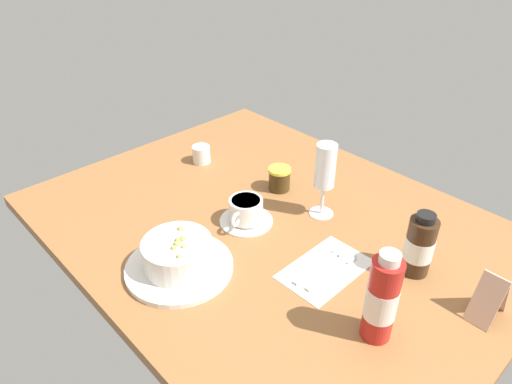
{
  "coord_description": "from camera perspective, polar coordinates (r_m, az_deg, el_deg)",
  "views": [
    {
      "loc": [
        61.94,
        -63.01,
        65.6
      ],
      "look_at": [
        -3.71,
        -0.93,
        7.17
      ],
      "focal_mm": 32.55,
      "sensor_mm": 36.0,
      "label": 1
    }
  ],
  "objects": [
    {
      "name": "menu_card",
      "position": [
        0.95,
        26.86,
        -11.32
      ],
      "size": [
        4.62,
        7.67,
        9.68
      ],
      "color": "tan",
      "rests_on": "ground_plane"
    },
    {
      "name": "ground_plane",
      "position": [
        1.11,
        1.67,
        -4.34
      ],
      "size": [
        110.0,
        84.0,
        3.0
      ],
      "primitive_type": "cube",
      "color": "brown"
    },
    {
      "name": "wine_glass",
      "position": [
        1.07,
        8.49,
        2.73
      ],
      "size": [
        5.87,
        5.87,
        18.68
      ],
      "color": "white",
      "rests_on": "ground_plane"
    },
    {
      "name": "coffee_cup",
      "position": [
        1.08,
        -1.26,
        -2.45
      ],
      "size": [
        12.62,
        12.78,
        6.21
      ],
      "color": "silver",
      "rests_on": "ground_plane"
    },
    {
      "name": "porridge_bowl",
      "position": [
        0.96,
        -9.54,
        -7.84
      ],
      "size": [
        22.22,
        22.22,
        7.99
      ],
      "color": "silver",
      "rests_on": "ground_plane"
    },
    {
      "name": "jam_jar",
      "position": [
        1.21,
        2.89,
        1.65
      ],
      "size": [
        5.85,
        5.85,
        6.18
      ],
      "color": "#3F2E13",
      "rests_on": "ground_plane"
    },
    {
      "name": "sauce_bottle_brown",
      "position": [
        0.98,
        19.42,
        -6.26
      ],
      "size": [
        5.8,
        5.8,
        14.24
      ],
      "color": "#382314",
      "rests_on": "ground_plane"
    },
    {
      "name": "cutlery_setting",
      "position": [
        0.98,
        8.69,
        -9.16
      ],
      "size": [
        12.21,
        19.21,
        0.9
      ],
      "color": "silver",
      "rests_on": "ground_plane"
    },
    {
      "name": "sauce_bottle_red",
      "position": [
        0.82,
        15.16,
        -12.62
      ],
      "size": [
        5.48,
        5.48,
        18.42
      ],
      "color": "#B21E19",
      "rests_on": "ground_plane"
    },
    {
      "name": "creamer_jug",
      "position": [
        1.34,
        -6.73,
        4.68
      ],
      "size": [
        5.65,
        5.6,
        5.54
      ],
      "color": "silver",
      "rests_on": "ground_plane"
    }
  ]
}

